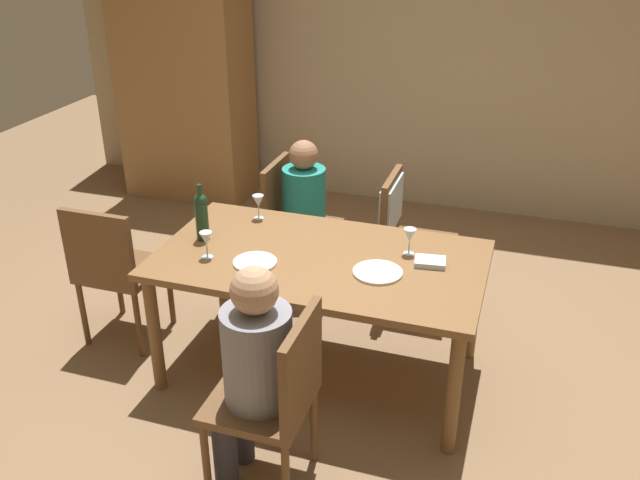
% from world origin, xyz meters
% --- Properties ---
extents(ground_plane, '(10.00, 10.00, 0.00)m').
position_xyz_m(ground_plane, '(0.00, 0.00, 0.00)').
color(ground_plane, '#846647').
extents(rear_room_partition, '(6.40, 0.12, 2.70)m').
position_xyz_m(rear_room_partition, '(0.00, 2.69, 1.35)').
color(rear_room_partition, tan).
rests_on(rear_room_partition, ground_plane).
extents(armoire_cabinet, '(1.18, 0.62, 2.18)m').
position_xyz_m(armoire_cabinet, '(-1.98, 2.24, 1.10)').
color(armoire_cabinet, olive).
rests_on(armoire_cabinet, ground_plane).
extents(dining_table, '(1.75, 0.98, 0.75)m').
position_xyz_m(dining_table, '(0.00, 0.00, 0.67)').
color(dining_table, brown).
rests_on(dining_table, ground_plane).
extents(chair_near, '(0.44, 0.44, 0.92)m').
position_xyz_m(chair_near, '(0.09, -0.87, 0.53)').
color(chair_near, brown).
rests_on(chair_near, ground_plane).
extents(chair_far_left, '(0.44, 0.44, 0.92)m').
position_xyz_m(chair_far_left, '(-0.48, 0.87, 0.53)').
color(chair_far_left, brown).
rests_on(chair_far_left, ground_plane).
extents(chair_far_right, '(0.46, 0.44, 0.92)m').
position_xyz_m(chair_far_right, '(0.27, 0.87, 0.59)').
color(chair_far_right, brown).
rests_on(chair_far_right, ground_plane).
extents(chair_left_end, '(0.44, 0.44, 0.92)m').
position_xyz_m(chair_left_end, '(-1.26, -0.09, 0.53)').
color(chair_left_end, brown).
rests_on(chair_left_end, ground_plane).
extents(person_woman_host, '(0.35, 0.31, 1.14)m').
position_xyz_m(person_woman_host, '(-0.03, -0.87, 0.66)').
color(person_woman_host, '#33333D').
rests_on(person_woman_host, ground_plane).
extents(person_man_bearded, '(0.33, 0.29, 1.09)m').
position_xyz_m(person_man_bearded, '(-0.37, 0.87, 0.63)').
color(person_man_bearded, '#33333D').
rests_on(person_man_bearded, ground_plane).
extents(wine_bottle_tall_green, '(0.07, 0.07, 0.33)m').
position_xyz_m(wine_bottle_tall_green, '(-0.69, -0.00, 0.90)').
color(wine_bottle_tall_green, '#19381E').
rests_on(wine_bottle_tall_green, dining_table).
extents(wine_glass_near_left, '(0.07, 0.07, 0.15)m').
position_xyz_m(wine_glass_near_left, '(-0.50, 0.36, 0.86)').
color(wine_glass_near_left, silver).
rests_on(wine_glass_near_left, dining_table).
extents(wine_glass_centre, '(0.07, 0.07, 0.15)m').
position_xyz_m(wine_glass_centre, '(-0.57, -0.19, 0.86)').
color(wine_glass_centre, silver).
rests_on(wine_glass_centre, dining_table).
extents(wine_glass_near_right, '(0.07, 0.07, 0.15)m').
position_xyz_m(wine_glass_near_right, '(0.44, 0.18, 0.86)').
color(wine_glass_near_right, silver).
rests_on(wine_glass_near_right, dining_table).
extents(dinner_plate_host, '(0.26, 0.26, 0.01)m').
position_xyz_m(dinner_plate_host, '(0.34, -0.08, 0.76)').
color(dinner_plate_host, silver).
rests_on(dinner_plate_host, dining_table).
extents(dinner_plate_guest_left, '(0.23, 0.23, 0.01)m').
position_xyz_m(dinner_plate_guest_left, '(-0.30, -0.18, 0.76)').
color(dinner_plate_guest_left, white).
rests_on(dinner_plate_guest_left, dining_table).
extents(folded_napkin, '(0.17, 0.14, 0.03)m').
position_xyz_m(folded_napkin, '(0.58, 0.10, 0.77)').
color(folded_napkin, '#ADC6D6').
rests_on(folded_napkin, dining_table).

